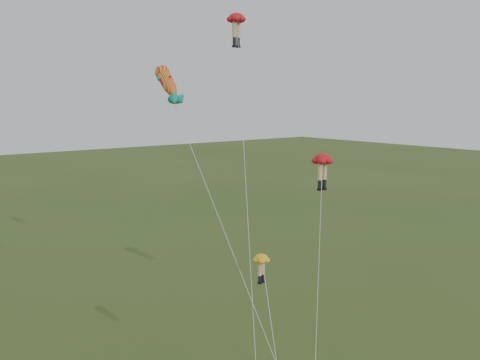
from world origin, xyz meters
TOP-DOWN VIEW (x-y plane):
  - legs_kite_red_high at (3.81, 9.64)m, footprint 7.32×11.05m
  - legs_kite_red_mid at (8.73, 6.29)m, footprint 8.99×8.23m
  - legs_kite_yellow at (-1.47, 0.74)m, footprint 3.44×6.22m
  - fish_kite at (-2.22, 8.46)m, footprint 2.47×11.06m

SIDE VIEW (x-z plane):
  - legs_kite_yellow at x=-1.47m, z-range 3.65..12.52m
  - legs_kite_red_mid at x=8.73m, z-range 5.74..18.71m
  - fish_kite at x=-2.22m, z-range 8.14..27.04m
  - legs_kite_red_high at x=3.81m, z-range 10.18..32.52m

